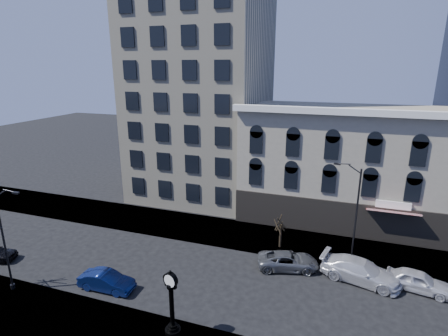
% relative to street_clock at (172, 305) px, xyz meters
% --- Properties ---
extents(ground, '(160.00, 160.00, 0.00)m').
position_rel_street_clock_xyz_m(ground, '(-2.11, 6.16, -2.12)').
color(ground, black).
rests_on(ground, ground).
extents(sidewalk_far, '(160.00, 6.00, 0.12)m').
position_rel_street_clock_xyz_m(sidewalk_far, '(-2.11, 14.16, -2.06)').
color(sidewalk_far, gray).
rests_on(sidewalk_far, ground).
extents(cream_tower, '(15.90, 15.40, 42.50)m').
position_rel_street_clock_xyz_m(cream_tower, '(-8.22, 25.04, 17.20)').
color(cream_tower, beige).
rests_on(cream_tower, ground).
extents(victorian_row, '(22.60, 11.19, 12.50)m').
position_rel_street_clock_xyz_m(victorian_row, '(9.89, 22.05, 3.88)').
color(victorian_row, gray).
rests_on(victorian_row, ground).
extents(street_clock, '(1.00, 1.00, 4.41)m').
position_rel_street_clock_xyz_m(street_clock, '(0.00, 0.00, 0.00)').
color(street_clock, black).
rests_on(street_clock, sidewalk_near).
extents(street_lamp_near, '(2.11, 0.32, 8.13)m').
position_rel_street_clock_xyz_m(street_lamp_near, '(-12.77, 0.18, 4.14)').
color(street_lamp_near, black).
rests_on(street_lamp_near, sidewalk_near).
extents(street_lamp_far, '(2.20, 0.69, 8.59)m').
position_rel_street_clock_xyz_m(street_lamp_far, '(9.97, 12.80, 4.49)').
color(street_lamp_far, black).
rests_on(street_lamp_far, sidewalk_far).
extents(bare_tree_far, '(2.06, 2.06, 3.54)m').
position_rel_street_clock_xyz_m(bare_tree_far, '(4.40, 12.87, 0.66)').
color(bare_tree_far, black).
rests_on(bare_tree_far, sidewalk_far).
extents(car_near_b, '(4.28, 1.63, 1.39)m').
position_rel_street_clock_xyz_m(car_near_b, '(-6.77, 2.53, -1.42)').
color(car_near_b, '#0C194C').
rests_on(car_near_b, ground).
extents(car_far_a, '(5.40, 3.53, 1.38)m').
position_rel_street_clock_xyz_m(car_far_a, '(5.59, 9.73, -1.43)').
color(car_far_a, '#595B60').
rests_on(car_far_a, ground).
extents(car_far_b, '(6.33, 3.68, 1.72)m').
position_rel_street_clock_xyz_m(car_far_b, '(11.17, 9.81, -1.25)').
color(car_far_b, silver).
rests_on(car_far_b, ground).
extents(car_far_c, '(4.71, 2.56, 1.52)m').
position_rel_street_clock_xyz_m(car_far_c, '(15.22, 9.95, -1.36)').
color(car_far_c, silver).
rests_on(car_far_c, ground).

